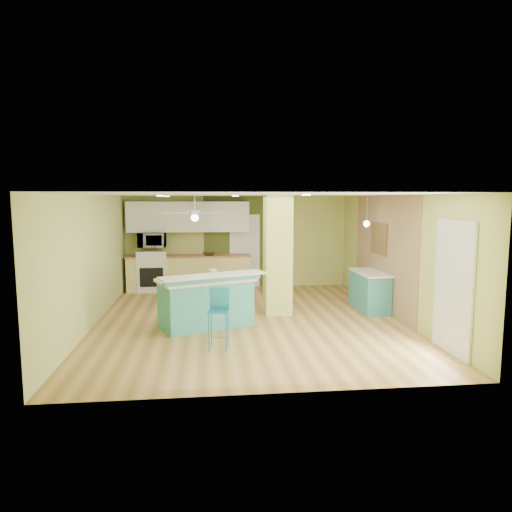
% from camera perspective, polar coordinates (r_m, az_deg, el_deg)
% --- Properties ---
extents(floor, '(6.00, 7.00, 0.01)m').
position_cam_1_polar(floor, '(9.25, -0.85, -8.04)').
color(floor, olive).
rests_on(floor, ground).
extents(ceiling, '(6.00, 7.00, 0.01)m').
position_cam_1_polar(ceiling, '(8.93, -0.88, 7.70)').
color(ceiling, white).
rests_on(ceiling, wall_back).
extents(wall_back, '(6.00, 0.01, 2.50)m').
position_cam_1_polar(wall_back, '(12.48, -2.37, 1.76)').
color(wall_back, '#B9C167').
rests_on(wall_back, floor).
extents(wall_front, '(6.00, 0.01, 2.50)m').
position_cam_1_polar(wall_front, '(5.57, 2.51, -4.96)').
color(wall_front, '#B9C167').
rests_on(wall_front, floor).
extents(wall_left, '(0.01, 7.00, 2.50)m').
position_cam_1_polar(wall_left, '(9.22, -19.80, -0.56)').
color(wall_left, '#B9C167').
rests_on(wall_left, floor).
extents(wall_right, '(0.01, 7.00, 2.50)m').
position_cam_1_polar(wall_right, '(9.75, 17.00, -0.05)').
color(wall_right, '#B9C167').
rests_on(wall_right, floor).
extents(wood_panel, '(0.02, 3.40, 2.50)m').
position_cam_1_polar(wood_panel, '(10.29, 15.61, 0.36)').
color(wood_panel, '#8D6E50').
rests_on(wood_panel, floor).
extents(olive_accent, '(2.20, 0.02, 2.50)m').
position_cam_1_polar(olive_accent, '(12.47, -1.45, 1.77)').
color(olive_accent, '#455120').
rests_on(olive_accent, floor).
extents(interior_door, '(0.82, 0.05, 2.00)m').
position_cam_1_polar(interior_door, '(12.47, -1.43, 0.61)').
color(interior_door, silver).
rests_on(interior_door, floor).
extents(french_door, '(0.04, 1.08, 2.10)m').
position_cam_1_polar(french_door, '(7.73, 23.42, -3.65)').
color(french_door, white).
rests_on(french_door, floor).
extents(column, '(0.55, 0.55, 2.50)m').
position_cam_1_polar(column, '(9.58, 2.73, 0.13)').
color(column, '#C5CC5E').
rests_on(column, floor).
extents(kitchen_run, '(3.25, 0.63, 0.94)m').
position_cam_1_polar(kitchen_run, '(12.25, -8.34, -2.08)').
color(kitchen_run, '#DAC972').
rests_on(kitchen_run, floor).
extents(stove, '(0.76, 0.66, 1.08)m').
position_cam_1_polar(stove, '(12.32, -12.76, -2.19)').
color(stove, silver).
rests_on(stove, floor).
extents(upper_cabinets, '(3.20, 0.34, 0.80)m').
position_cam_1_polar(upper_cabinets, '(12.23, -8.44, 4.87)').
color(upper_cabinets, white).
rests_on(upper_cabinets, wall_back).
extents(microwave, '(0.70, 0.48, 0.39)m').
position_cam_1_polar(microwave, '(12.22, -12.87, 1.95)').
color(microwave, white).
rests_on(microwave, wall_back).
extents(ceiling_fan, '(1.41, 1.41, 0.61)m').
position_cam_1_polar(ceiling_fan, '(10.90, -7.66, 5.29)').
color(ceiling_fan, silver).
rests_on(ceiling_fan, ceiling).
extents(pendant_lamp, '(0.14, 0.14, 0.69)m').
position_cam_1_polar(pendant_lamp, '(10.26, 13.66, 3.96)').
color(pendant_lamp, white).
rests_on(pendant_lamp, ceiling).
extents(wall_decor, '(0.03, 0.90, 0.70)m').
position_cam_1_polar(wall_decor, '(10.44, 15.14, 2.13)').
color(wall_decor, brown).
rests_on(wall_decor, wood_panel).
extents(peninsula, '(2.12, 1.67, 1.06)m').
position_cam_1_polar(peninsula, '(8.74, -6.24, -5.64)').
color(peninsula, teal).
rests_on(peninsula, floor).
extents(bar_stool, '(0.37, 0.37, 0.99)m').
position_cam_1_polar(bar_stool, '(7.45, -4.66, -6.53)').
color(bar_stool, teal).
rests_on(bar_stool, floor).
extents(side_counter, '(0.56, 1.31, 0.84)m').
position_cam_1_polar(side_counter, '(10.31, 13.98, -4.23)').
color(side_counter, teal).
rests_on(side_counter, floor).
extents(fruit_bowl, '(0.40, 0.40, 0.08)m').
position_cam_1_polar(fruit_bowl, '(12.08, -5.92, 0.26)').
color(fruit_bowl, '#3C2918').
rests_on(fruit_bowl, kitchen_run).
extents(canister, '(0.15, 0.15, 0.18)m').
position_cam_1_polar(canister, '(8.64, -5.44, -2.27)').
color(canister, gold).
rests_on(canister, peninsula).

